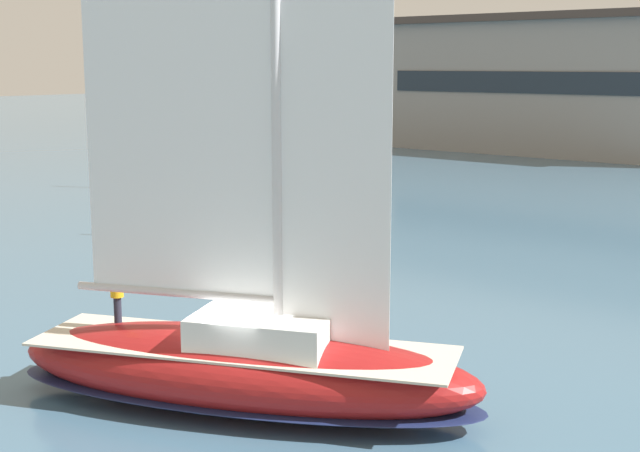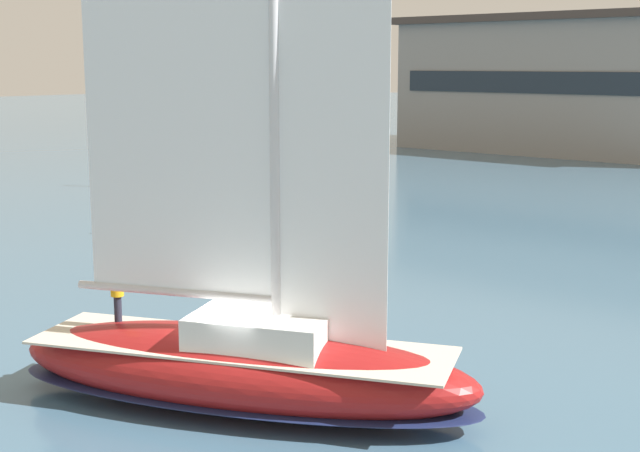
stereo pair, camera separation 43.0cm
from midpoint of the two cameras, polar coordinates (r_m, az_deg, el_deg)
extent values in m
plane|color=#42667F|center=(22.76, -4.52, -11.49)|extent=(400.00, 400.00, 0.00)
cube|color=gray|center=(91.38, 16.51, 8.49)|extent=(31.75, 16.99, 12.29)
cube|color=#1E2833|center=(83.66, 14.03, 8.90)|extent=(28.58, 0.10, 1.97)
cube|color=#423833|center=(91.45, 16.72, 12.56)|extent=(32.95, 18.19, 0.70)
ellipsoid|color=maroon|center=(22.40, -4.56, -9.07)|extent=(12.31, 7.94, 2.04)
ellipsoid|color=#19234C|center=(22.60, -4.54, -10.41)|extent=(12.43, 8.02, 0.24)
cube|color=beige|center=(22.22, -4.58, -7.63)|extent=(10.78, 6.87, 0.06)
cube|color=silver|center=(21.88, -3.13, -6.67)|extent=(4.02, 3.51, 0.84)
cylinder|color=silver|center=(20.81, -2.37, 12.20)|extent=(0.24, 0.24, 14.98)
cylinder|color=silver|center=(22.55, -8.74, -4.20)|extent=(5.01, 2.38, 0.20)
cube|color=white|center=(21.75, -8.67, 11.62)|extent=(4.54, 2.05, 12.28)
cube|color=white|center=(20.55, 1.44, 2.81)|extent=(2.42, 1.10, 8.24)
cylinder|color=#232838|center=(23.94, -12.30, -5.38)|extent=(0.26, 0.26, 0.85)
cylinder|color=gold|center=(23.75, -12.37, -3.63)|extent=(0.45, 0.45, 0.65)
sphere|color=tan|center=(23.65, -12.41, -2.59)|extent=(0.24, 0.24, 0.24)
ellipsoid|color=white|center=(60.06, -6.35, 2.90)|extent=(8.23, 7.02, 1.45)
ellipsoid|color=#19234C|center=(60.11, -6.34, 2.52)|extent=(8.31, 7.09, 0.17)
cube|color=silver|center=(60.00, -6.36, 3.30)|extent=(7.18, 6.10, 0.06)
cube|color=beige|center=(59.89, -5.97, 3.61)|extent=(2.91, 2.76, 0.60)
cylinder|color=silver|center=(59.47, -5.81, 8.42)|extent=(0.17, 0.17, 10.63)
cylinder|color=silver|center=(60.14, -7.54, 4.14)|extent=(3.15, 2.42, 0.14)
cylinder|color=silver|center=(60.13, -7.54, 4.24)|extent=(2.89, 2.26, 0.23)
ellipsoid|color=#194C47|center=(42.73, -4.67, -0.45)|extent=(5.73, 3.35, 0.94)
ellipsoid|color=#19234C|center=(42.78, -4.66, -0.79)|extent=(5.79, 3.38, 0.11)
cube|color=beige|center=(42.68, -4.67, -0.07)|extent=(5.02, 2.89, 0.06)
cube|color=#333D4C|center=(42.89, -4.83, 0.29)|extent=(1.83, 1.55, 0.39)
cylinder|color=silver|center=(42.59, -4.99, 4.65)|extent=(0.11, 0.11, 6.91)
cylinder|color=silver|center=(41.85, -4.23, 0.55)|extent=(2.37, 0.94, 0.09)
cylinder|color=silver|center=(41.84, -4.23, 0.63)|extent=(2.16, 0.91, 0.15)
camera|label=1|loc=(0.22, -89.48, 0.10)|focal=50.00mm
camera|label=2|loc=(0.22, 90.52, -0.10)|focal=50.00mm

